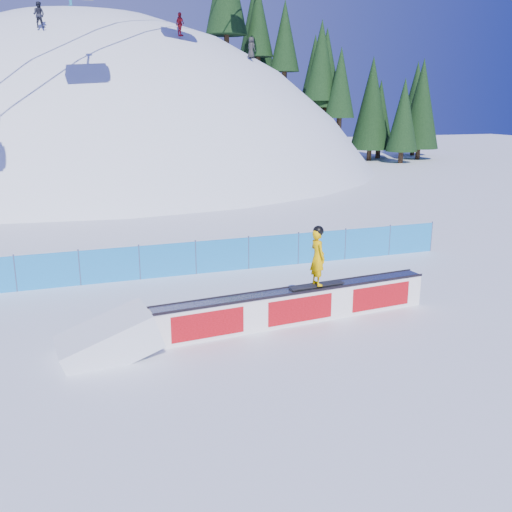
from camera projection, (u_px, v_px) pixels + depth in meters
name	position (u px, v px, depth m)	size (l,w,h in m)	color
ground	(199.00, 321.00, 16.15)	(160.00, 160.00, 0.00)	white
snow_hill	(106.00, 342.00, 59.08)	(64.00, 64.00, 64.00)	white
treeline	(334.00, 73.00, 59.86)	(23.39, 12.50, 19.63)	#362315
safety_fence	(168.00, 260.00, 20.09)	(22.05, 0.05, 1.30)	#197FCC
rail_box	(296.00, 306.00, 15.89)	(8.29, 1.27, 0.99)	white
snow_ramp	(109.00, 354.00, 13.98)	(2.30, 1.54, 0.86)	white
snowboarder	(318.00, 257.00, 15.80)	(1.67, 0.62, 1.73)	black
distant_skiers	(125.00, 17.00, 42.93)	(16.66, 9.37, 5.80)	black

